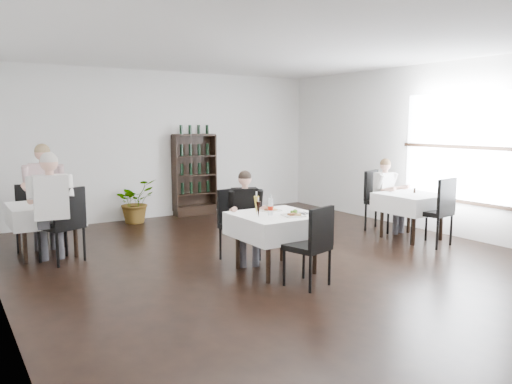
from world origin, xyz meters
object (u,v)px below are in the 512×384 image
wine_shelf (195,175)px  main_table (276,225)px  diner_main (246,210)px  potted_tree (135,201)px

wine_shelf → main_table: (-0.90, -4.31, -0.23)m
main_table → diner_main: 0.61m
wine_shelf → potted_tree: 1.45m
potted_tree → diner_main: diner_main is taller
wine_shelf → potted_tree: size_ratio=2.05×
main_table → potted_tree: bearing=96.5°
wine_shelf → main_table: size_ratio=1.70×
main_table → potted_tree: (-0.47, 4.15, -0.19)m
wine_shelf → diner_main: size_ratio=1.35×
potted_tree → main_table: bearing=-83.5°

